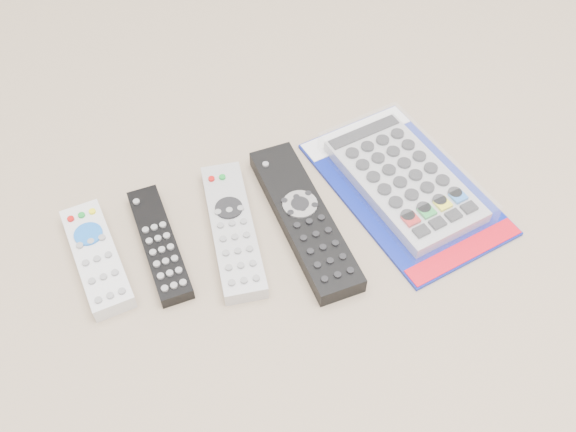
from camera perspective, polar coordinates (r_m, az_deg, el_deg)
name	(u,v)px	position (r m, az deg, el deg)	size (l,w,h in m)	color
remote_small_grey	(97,257)	(0.85, -16.63, -3.54)	(0.06, 0.17, 0.03)	silver
remote_slim_black	(159,244)	(0.85, -11.36, -2.42)	(0.04, 0.19, 0.02)	black
remote_silver_dvd	(233,229)	(0.85, -4.94, -1.17)	(0.09, 0.22, 0.02)	#B4B4B8
remote_large_black	(304,218)	(0.85, 1.44, -0.19)	(0.07, 0.26, 0.03)	black
jumbo_remote_packaged	(404,179)	(0.91, 10.28, 3.26)	(0.21, 0.31, 0.04)	navy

